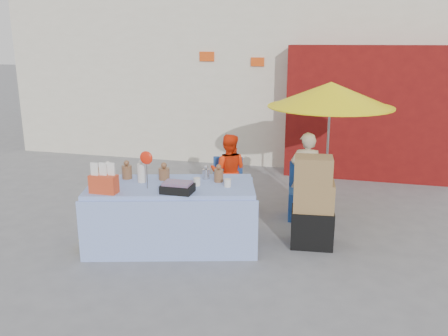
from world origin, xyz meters
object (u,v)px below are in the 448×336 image
(chair_left, at_px, (226,195))
(vendor_beige, at_px, (306,174))
(market_table, at_px, (171,214))
(chair_right, at_px, (304,202))
(umbrella, at_px, (331,95))
(vendor_orange, at_px, (229,172))
(box_stack, at_px, (313,205))

(chair_left, relative_size, vendor_beige, 0.64)
(market_table, relative_size, chair_right, 2.85)
(market_table, relative_size, umbrella, 1.16)
(chair_left, height_order, chair_right, same)
(vendor_orange, xyz_separation_m, box_stack, (1.45, -1.15, -0.05))
(market_table, height_order, vendor_orange, market_table)
(chair_left, bearing_deg, market_table, -111.40)
(market_table, bearing_deg, vendor_orange, 60.96)
(box_stack, bearing_deg, vendor_beige, 99.75)
(market_table, xyz_separation_m, chair_right, (1.63, 1.48, -0.18))
(vendor_beige, distance_m, box_stack, 1.17)
(box_stack, bearing_deg, chair_right, 101.12)
(vendor_beige, bearing_deg, box_stack, 92.92)
(market_table, height_order, umbrella, umbrella)
(vendor_beige, xyz_separation_m, box_stack, (0.20, -1.15, -0.10))
(chair_left, distance_m, box_stack, 1.79)
(market_table, distance_m, umbrella, 2.99)
(vendor_beige, bearing_deg, market_table, 37.73)
(vendor_beige, distance_m, umbrella, 1.27)
(vendor_orange, bearing_deg, umbrella, 178.70)
(vendor_orange, xyz_separation_m, vendor_beige, (1.25, 0.00, 0.05))
(vendor_orange, height_order, umbrella, umbrella)
(market_table, bearing_deg, umbrella, 26.72)
(chair_right, distance_m, box_stack, 1.08)
(market_table, distance_m, chair_left, 1.54)
(chair_right, bearing_deg, vendor_beige, 82.37)
(vendor_beige, xyz_separation_m, umbrella, (0.30, 0.15, 1.22))
(umbrella, height_order, box_stack, umbrella)
(chair_left, distance_m, umbrella, 2.27)
(umbrella, bearing_deg, vendor_beige, -153.43)
(chair_right, xyz_separation_m, box_stack, (0.20, -1.01, 0.32))
(chair_right, relative_size, vendor_beige, 0.64)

